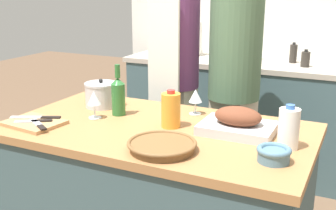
{
  "coord_description": "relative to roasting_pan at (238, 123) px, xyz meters",
  "views": [
    {
      "loc": [
        0.9,
        -1.74,
        1.54
      ],
      "look_at": [
        0.0,
        0.13,
        0.95
      ],
      "focal_mm": 45.0,
      "sensor_mm": 36.0,
      "label": 1
    }
  ],
  "objects": [
    {
      "name": "back_counter",
      "position": [
        -0.38,
        1.53,
        -0.45
      ],
      "size": [
        2.03,
        0.6,
        0.93
      ],
      "color": "#3D565B",
      "rests_on": "ground_plane"
    },
    {
      "name": "juice_jug",
      "position": [
        -0.32,
        -0.06,
        0.04
      ],
      "size": [
        0.09,
        0.09,
        0.19
      ],
      "color": "orange",
      "rests_on": "kitchen_island"
    },
    {
      "name": "cutting_board",
      "position": [
        -0.95,
        -0.33,
        -0.04
      ],
      "size": [
        0.3,
        0.24,
        0.02
      ],
      "color": "#AD7F51",
      "rests_on": "kitchen_island"
    },
    {
      "name": "back_wall",
      "position": [
        -0.38,
        1.88,
        0.36
      ],
      "size": [
        2.53,
        0.1,
        2.55
      ],
      "color": "silver",
      "rests_on": "ground_plane"
    },
    {
      "name": "knife_bread",
      "position": [
        -0.88,
        -0.36,
        -0.03
      ],
      "size": [
        0.17,
        0.12,
        0.01
      ],
      "color": "#B7B7BC",
      "rests_on": "cutting_board"
    },
    {
      "name": "wicker_basket",
      "position": [
        -0.22,
        -0.35,
        -0.03
      ],
      "size": [
        0.3,
        0.3,
        0.04
      ],
      "color": "brown",
      "rests_on": "kitchen_island"
    },
    {
      "name": "stock_pot",
      "position": [
        -0.83,
        0.09,
        0.02
      ],
      "size": [
        0.19,
        0.19,
        0.16
      ],
      "color": "#B7B7BC",
      "rests_on": "kitchen_island"
    },
    {
      "name": "condiment_bottle_tall",
      "position": [
        -0.33,
        1.62,
        0.12
      ],
      "size": [
        0.05,
        0.05,
        0.22
      ],
      "color": "#B28E2D",
      "rests_on": "back_counter"
    },
    {
      "name": "knife_paring",
      "position": [
        -0.94,
        -0.33,
        -0.03
      ],
      "size": [
        0.17,
        0.13,
        0.01
      ],
      "color": "#B7B7BC",
      "rests_on": "cutting_board"
    },
    {
      "name": "mixing_bowl",
      "position": [
        0.23,
        -0.26,
        -0.01
      ],
      "size": [
        0.14,
        0.14,
        0.06
      ],
      "color": "slate",
      "rests_on": "kitchen_island"
    },
    {
      "name": "wine_glass_right",
      "position": [
        -0.29,
        0.19,
        0.05
      ],
      "size": [
        0.07,
        0.07,
        0.14
      ],
      "color": "silver",
      "rests_on": "kitchen_island"
    },
    {
      "name": "condiment_bottle_extra",
      "position": [
        -0.03,
        1.61,
        0.09
      ],
      "size": [
        0.06,
        0.06,
        0.16
      ],
      "color": "#332D28",
      "rests_on": "back_counter"
    },
    {
      "name": "milk_jug",
      "position": [
        0.25,
        -0.09,
        0.04
      ],
      "size": [
        0.09,
        0.09,
        0.19
      ],
      "color": "white",
      "rests_on": "kitchen_island"
    },
    {
      "name": "person_cook_guest",
      "position": [
        -0.27,
        0.82,
        0.01
      ],
      "size": [
        0.34,
        0.34,
        1.67
      ],
      "rotation": [
        0.0,
        0.0,
        -0.4
      ],
      "color": "beige",
      "rests_on": "ground_plane"
    },
    {
      "name": "kitchen_island",
      "position": [
        -0.38,
        -0.09,
        -0.48
      ],
      "size": [
        1.5,
        0.84,
        0.87
      ],
      "color": "#3D565B",
      "rests_on": "ground_plane"
    },
    {
      "name": "wine_bottle_green",
      "position": [
        -0.66,
        -0.0,
        0.06
      ],
      "size": [
        0.07,
        0.07,
        0.27
      ],
      "color": "#28662D",
      "rests_on": "kitchen_island"
    },
    {
      "name": "person_cook_aproned",
      "position": [
        -0.66,
        0.73,
        0.09
      ],
      "size": [
        0.31,
        0.33,
        1.79
      ],
      "rotation": [
        0.0,
        0.0,
        -0.17
      ],
      "color": "beige",
      "rests_on": "ground_plane"
    },
    {
      "name": "knife_chef",
      "position": [
        -0.97,
        -0.28,
        -0.03
      ],
      "size": [
        0.25,
        0.13,
        0.01
      ],
      "color": "#B7B7BC",
      "rests_on": "cutting_board"
    },
    {
      "name": "stand_mixer",
      "position": [
        -0.92,
        1.61,
        0.14
      ],
      "size": [
        0.18,
        0.14,
        0.29
      ],
      "color": "silver",
      "rests_on": "back_counter"
    },
    {
      "name": "condiment_bottle_short",
      "position": [
        0.08,
        1.47,
        0.08
      ],
      "size": [
        0.07,
        0.07,
        0.13
      ],
      "color": "#332D28",
      "rests_on": "back_counter"
    },
    {
      "name": "roasting_pan",
      "position": [
        0.0,
        0.0,
        0.0
      ],
      "size": [
        0.34,
        0.25,
        0.13
      ],
      "color": "#BCBCC1",
      "rests_on": "kitchen_island"
    },
    {
      "name": "wine_glass_left",
      "position": [
        -0.74,
        -0.1,
        0.06
      ],
      "size": [
        0.07,
        0.07,
        0.14
      ],
      "color": "silver",
      "rests_on": "kitchen_island"
    }
  ]
}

